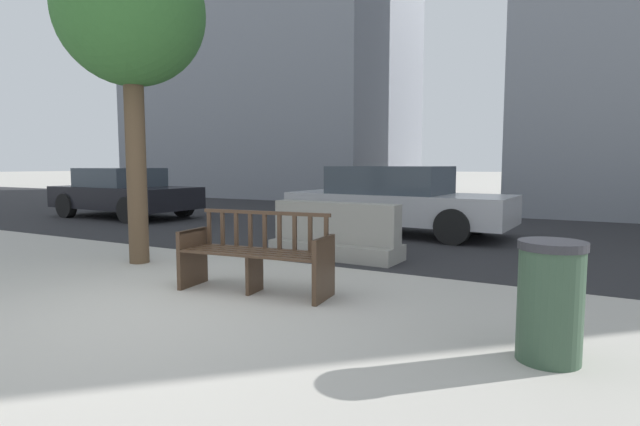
% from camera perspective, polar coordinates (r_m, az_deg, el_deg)
% --- Properties ---
extents(ground_plane, '(200.00, 200.00, 0.00)m').
position_cam_1_polar(ground_plane, '(5.17, -18.95, -10.47)').
color(ground_plane, '#B7B2A8').
extents(street_asphalt, '(120.00, 12.00, 0.01)m').
position_cam_1_polar(street_asphalt, '(12.66, 11.46, -0.89)').
color(street_asphalt, '#28282B').
rests_on(street_asphalt, ground).
extents(street_bench, '(1.73, 0.69, 0.88)m').
position_cam_1_polar(street_bench, '(5.53, -7.38, -4.95)').
color(street_bench, '#473323').
rests_on(street_bench, ground).
extents(jersey_barrier_centre, '(2.02, 0.75, 0.84)m').
position_cam_1_polar(jersey_barrier_centre, '(7.50, 1.78, -2.57)').
color(jersey_barrier_centre, gray).
rests_on(jersey_barrier_centre, ground).
extents(street_tree, '(2.01, 2.01, 4.51)m').
position_cam_1_polar(street_tree, '(7.78, -20.80, 20.40)').
color(street_tree, brown).
rests_on(street_tree, ground).
extents(car_sedan_mid, '(4.08, 2.09, 1.31)m').
position_cam_1_polar(car_sedan_mid, '(14.26, -21.51, 2.17)').
color(car_sedan_mid, black).
rests_on(car_sedan_mid, ground).
extents(car_sedan_far, '(4.52, 2.03, 1.37)m').
position_cam_1_polar(car_sedan_far, '(10.20, 8.64, 1.48)').
color(car_sedan_far, '#B7B7BC').
rests_on(car_sedan_far, ground).
extents(trash_bin, '(0.46, 0.46, 0.87)m').
position_cam_1_polar(trash_bin, '(3.94, 24.81, -9.12)').
color(trash_bin, '#334C38').
rests_on(trash_bin, ground).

